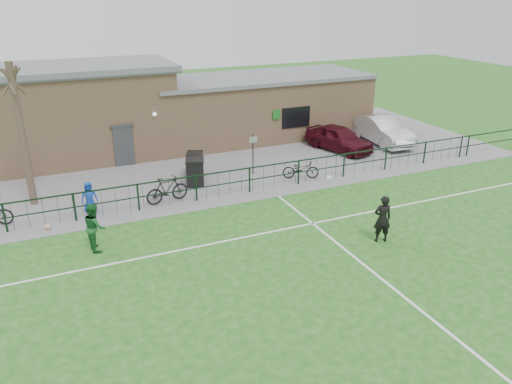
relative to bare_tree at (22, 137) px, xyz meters
name	(u,v)px	position (x,y,z in m)	size (l,w,h in m)	color
ground	(321,286)	(8.00, -10.50, -3.00)	(90.00, 90.00, 0.00)	#1F5619
paving_strip	(193,160)	(8.00, 3.00, -2.99)	(34.00, 13.00, 0.02)	slate
pitch_line_touch	(231,197)	(8.00, -2.70, -3.00)	(28.00, 0.10, 0.01)	white
pitch_line_mid	(267,233)	(8.00, -6.50, -3.00)	(28.00, 0.10, 0.01)	white
pitch_line_perp	(374,272)	(10.00, -10.50, -3.00)	(0.10, 16.00, 0.01)	white
perimeter_fence	(229,183)	(8.00, -2.50, -2.40)	(28.00, 0.10, 1.20)	black
bare_tree	(22,137)	(0.00, 0.00, 0.00)	(0.30, 0.30, 6.00)	#47352B
wheelie_bin_left	(195,165)	(7.39, 0.58, -2.43)	(0.72, 0.82, 1.10)	black
wheelie_bin_right	(195,173)	(7.03, -0.64, -2.38)	(0.79, 0.90, 1.20)	black
sign_post	(253,154)	(10.11, -0.33, -1.98)	(0.06, 0.06, 2.00)	black
car_maroon	(339,138)	(16.12, 1.28, -2.27)	(1.69, 4.19, 1.43)	#400B15
car_silver	(382,130)	(19.27, 1.48, -2.19)	(1.66, 4.77, 1.57)	#B6B9BF
bicycle_d	(167,190)	(5.31, -2.14, -2.40)	(0.54, 1.92, 1.15)	black
bicycle_e	(301,169)	(11.96, -1.87, -2.52)	(0.61, 1.76, 0.92)	black
spectator_child	(89,197)	(2.13, -1.91, -2.31)	(0.65, 0.42, 1.33)	#123EAA
goalkeeper_kick	(381,218)	(11.53, -8.72, -2.09)	(1.17, 3.02, 1.79)	black
outfield_player	(95,227)	(1.96, -5.20, -2.13)	(0.84, 0.66, 1.74)	#185524
ball_ground	(48,227)	(0.41, -2.86, -2.88)	(0.24, 0.24, 0.24)	silver
clubhouse	(161,109)	(7.12, 6.00, -0.78)	(24.25, 5.40, 4.96)	tan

